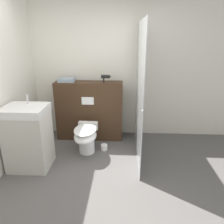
% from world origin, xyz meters
% --- Properties ---
extents(ground_plane, '(12.00, 12.00, 0.00)m').
position_xyz_m(ground_plane, '(0.00, 0.00, 0.00)').
color(ground_plane, '#565451').
extents(wall_back, '(8.00, 0.06, 2.50)m').
position_xyz_m(wall_back, '(0.00, 1.96, 1.25)').
color(wall_back, silver).
rests_on(wall_back, ground_plane).
extents(partition_panel, '(1.24, 0.33, 1.11)m').
position_xyz_m(partition_panel, '(-0.27, 1.67, 0.56)').
color(partition_panel, '#3D2819').
rests_on(partition_panel, ground_plane).
extents(shower_glass, '(0.04, 1.58, 2.13)m').
position_xyz_m(shower_glass, '(0.62, 1.13, 1.07)').
color(shower_glass, silver).
rests_on(shower_glass, ground_plane).
extents(toilet, '(0.37, 0.63, 0.48)m').
position_xyz_m(toilet, '(-0.25, 1.05, 0.31)').
color(toilet, white).
rests_on(toilet, ground_plane).
extents(sink_vanity, '(0.61, 0.51, 1.11)m').
position_xyz_m(sink_vanity, '(-1.03, 0.62, 0.49)').
color(sink_vanity, beige).
rests_on(sink_vanity, ground_plane).
extents(hair_drier, '(0.18, 0.06, 0.14)m').
position_xyz_m(hair_drier, '(0.05, 1.63, 1.22)').
color(hair_drier, black).
rests_on(hair_drier, partition_panel).
extents(folded_towel, '(0.29, 0.20, 0.06)m').
position_xyz_m(folded_towel, '(-0.68, 1.67, 1.14)').
color(folded_towel, '#8C9EAD').
rests_on(folded_towel, partition_panel).
extents(spare_toilet_roll, '(0.11, 0.11, 0.10)m').
position_xyz_m(spare_toilet_roll, '(0.05, 1.18, 0.05)').
color(spare_toilet_roll, white).
rests_on(spare_toilet_roll, ground_plane).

